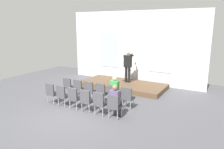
# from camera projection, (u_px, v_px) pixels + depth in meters

# --- Properties ---
(ground_plane) EXTENTS (15.21, 15.21, 0.00)m
(ground_plane) POSITION_uv_depth(u_px,v_px,m) (71.00, 116.00, 8.42)
(ground_plane) COLOR #4C4C51
(rear_partition) EXTENTS (8.48, 0.14, 4.26)m
(rear_partition) POSITION_uv_depth(u_px,v_px,m) (134.00, 48.00, 12.87)
(rear_partition) COLOR silver
(rear_partition) RESTS_ON ground
(stage_platform) EXTENTS (4.71, 2.11, 0.25)m
(stage_platform) POSITION_uv_depth(u_px,v_px,m) (123.00, 85.00, 12.19)
(stage_platform) COLOR brown
(stage_platform) RESTS_ON ground
(speaker) EXTENTS (0.52, 0.69, 1.78)m
(speaker) POSITION_uv_depth(u_px,v_px,m) (128.00, 64.00, 12.09)
(speaker) COLOR black
(speaker) RESTS_ON stage_platform
(mic_stand) EXTENTS (0.28, 0.28, 1.55)m
(mic_stand) POSITION_uv_depth(u_px,v_px,m) (125.00, 75.00, 12.58)
(mic_stand) COLOR black
(mic_stand) RESTS_ON stage_platform
(chair_r0_c0) EXTENTS (0.46, 0.44, 0.94)m
(chair_r0_c0) POSITION_uv_depth(u_px,v_px,m) (69.00, 86.00, 10.56)
(chair_r0_c0) COLOR #99999E
(chair_r0_c0) RESTS_ON ground
(chair_r0_c1) EXTENTS (0.46, 0.44, 0.94)m
(chair_r0_c1) POSITION_uv_depth(u_px,v_px,m) (79.00, 88.00, 10.25)
(chair_r0_c1) COLOR #99999E
(chair_r0_c1) RESTS_ON ground
(chair_r0_c2) EXTENTS (0.46, 0.44, 0.94)m
(chair_r0_c2) POSITION_uv_depth(u_px,v_px,m) (90.00, 90.00, 9.94)
(chair_r0_c2) COLOR #99999E
(chair_r0_c2) RESTS_ON ground
(chair_r0_c3) EXTENTS (0.46, 0.44, 0.94)m
(chair_r0_c3) POSITION_uv_depth(u_px,v_px,m) (102.00, 92.00, 9.63)
(chair_r0_c3) COLOR #99999E
(chair_r0_c3) RESTS_ON ground
(chair_r0_c4) EXTENTS (0.46, 0.44, 0.94)m
(chair_r0_c4) POSITION_uv_depth(u_px,v_px,m) (114.00, 94.00, 9.33)
(chair_r0_c4) COLOR #99999E
(chair_r0_c4) RESTS_ON ground
(audience_r0_c4) EXTENTS (0.36, 0.39, 1.32)m
(audience_r0_c4) POSITION_uv_depth(u_px,v_px,m) (115.00, 89.00, 9.35)
(audience_r0_c4) COLOR #2D2D33
(audience_r0_c4) RESTS_ON ground
(chair_r0_c5) EXTENTS (0.46, 0.44, 0.94)m
(chair_r0_c5) POSITION_uv_depth(u_px,v_px,m) (127.00, 96.00, 9.02)
(chair_r0_c5) COLOR #99999E
(chair_r0_c5) RESTS_ON ground
(chair_r1_c0) EXTENTS (0.46, 0.44, 0.94)m
(chair_r1_c0) POSITION_uv_depth(u_px,v_px,m) (52.00, 92.00, 9.60)
(chair_r1_c0) COLOR #99999E
(chair_r1_c0) RESTS_ON ground
(chair_r1_c1) EXTENTS (0.46, 0.44, 0.94)m
(chair_r1_c1) POSITION_uv_depth(u_px,v_px,m) (63.00, 94.00, 9.29)
(chair_r1_c1) COLOR #99999E
(chair_r1_c1) RESTS_ON ground
(chair_r1_c2) EXTENTS (0.46, 0.44, 0.94)m
(chair_r1_c2) POSITION_uv_depth(u_px,v_px,m) (74.00, 97.00, 8.98)
(chair_r1_c2) COLOR #99999E
(chair_r1_c2) RESTS_ON ground
(chair_r1_c3) EXTENTS (0.46, 0.44, 0.94)m
(chair_r1_c3) POSITION_uv_depth(u_px,v_px,m) (87.00, 99.00, 8.67)
(chair_r1_c3) COLOR #99999E
(chair_r1_c3) RESTS_ON ground
(chair_r1_c4) EXTENTS (0.46, 0.44, 0.94)m
(chair_r1_c4) POSITION_uv_depth(u_px,v_px,m) (100.00, 102.00, 8.37)
(chair_r1_c4) COLOR #99999E
(chair_r1_c4) RESTS_ON ground
(chair_r1_c5) EXTENTS (0.46, 0.44, 0.94)m
(chair_r1_c5) POSITION_uv_depth(u_px,v_px,m) (114.00, 105.00, 8.06)
(chair_r1_c5) COLOR #99999E
(chair_r1_c5) RESTS_ON ground
(audience_r1_c5) EXTENTS (0.36, 0.39, 1.30)m
(audience_r1_c5) POSITION_uv_depth(u_px,v_px,m) (115.00, 99.00, 8.09)
(audience_r1_c5) COLOR #2D2D33
(audience_r1_c5) RESTS_ON ground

